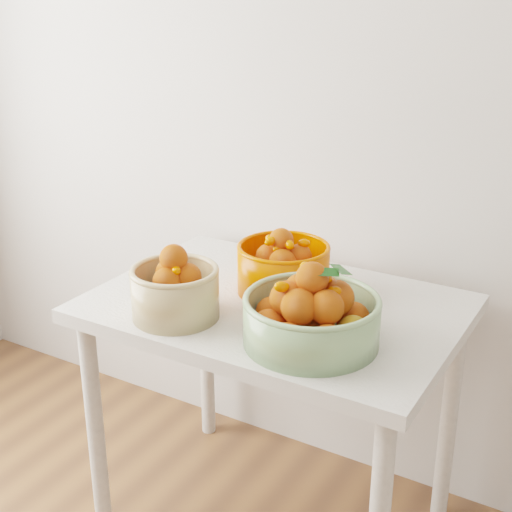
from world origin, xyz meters
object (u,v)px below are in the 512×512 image
object	(u,v)px
bowl_green	(311,316)
bowl_orange	(283,267)
table	(275,333)
bowl_cream	(175,290)

from	to	relation	value
bowl_green	bowl_orange	distance (m)	0.32
bowl_orange	table	bearing A→B (deg)	-76.72
table	bowl_green	size ratio (longest dim) A/B	2.82
table	bowl_orange	xyz separation A→B (m)	(-0.02, 0.08, 0.17)
table	bowl_cream	distance (m)	0.33
table	bowl_green	distance (m)	0.30
bowl_cream	bowl_green	xyz separation A→B (m)	(0.37, 0.05, -0.00)
bowl_cream	bowl_orange	bearing A→B (deg)	59.93
table	bowl_cream	size ratio (longest dim) A/B	4.00
bowl_green	table	bearing A→B (deg)	138.84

